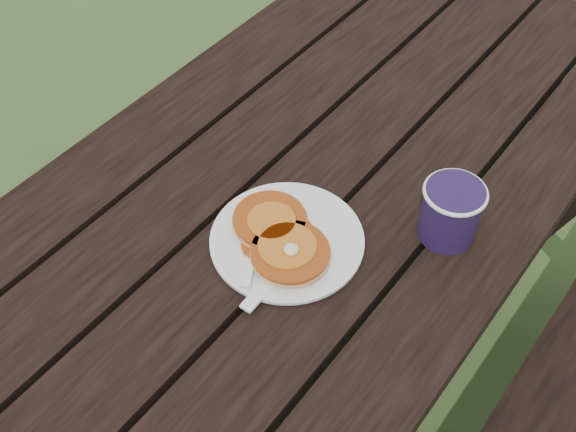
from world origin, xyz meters
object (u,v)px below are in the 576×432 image
Objects in this scene: plate at (287,241)px; coffee_cup at (451,210)px; picnic_table at (276,337)px; pancake_stack at (280,238)px.

coffee_cup is (0.19, 0.17, 0.05)m from plate.
plate reaches higher than picnic_table.
picnic_table is 7.58× the size of plate.
pancake_stack is (0.05, -0.05, 0.41)m from picnic_table.
plate is at bearing -31.19° from picnic_table.
pancake_stack is at bearing -42.47° from picnic_table.
pancake_stack reaches higher than picnic_table.
coffee_cup reaches higher than plate.
coffee_cup is at bearing 42.23° from plate.
pancake_stack reaches higher than plate.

